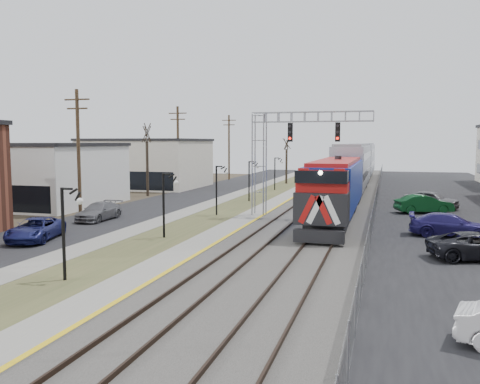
% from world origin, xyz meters
% --- Properties ---
extents(ground, '(160.00, 160.00, 0.00)m').
position_xyz_m(ground, '(0.00, 0.00, 0.00)').
color(ground, '#473D2D').
rests_on(ground, ground).
extents(street_west, '(7.00, 120.00, 0.04)m').
position_xyz_m(street_west, '(-11.50, 35.00, 0.02)').
color(street_west, black).
rests_on(street_west, ground).
extents(sidewalk, '(2.00, 120.00, 0.08)m').
position_xyz_m(sidewalk, '(-7.00, 35.00, 0.04)').
color(sidewalk, gray).
rests_on(sidewalk, ground).
extents(grass_median, '(4.00, 120.00, 0.06)m').
position_xyz_m(grass_median, '(-4.00, 35.00, 0.03)').
color(grass_median, '#424B28').
rests_on(grass_median, ground).
extents(platform, '(2.00, 120.00, 0.24)m').
position_xyz_m(platform, '(-1.00, 35.00, 0.12)').
color(platform, gray).
rests_on(platform, ground).
extents(ballast_bed, '(8.00, 120.00, 0.20)m').
position_xyz_m(ballast_bed, '(4.00, 35.00, 0.10)').
color(ballast_bed, '#595651').
rests_on(ballast_bed, ground).
extents(parking_lot, '(16.00, 120.00, 0.04)m').
position_xyz_m(parking_lot, '(16.00, 35.00, 0.02)').
color(parking_lot, black).
rests_on(parking_lot, ground).
extents(platform_edge, '(0.24, 120.00, 0.01)m').
position_xyz_m(platform_edge, '(-0.12, 35.00, 0.24)').
color(platform_edge, gold).
rests_on(platform_edge, platform).
extents(track_near, '(1.58, 120.00, 0.15)m').
position_xyz_m(track_near, '(2.00, 35.00, 0.28)').
color(track_near, '#2D2119').
rests_on(track_near, ballast_bed).
extents(track_far, '(1.58, 120.00, 0.15)m').
position_xyz_m(track_far, '(5.50, 35.00, 0.28)').
color(track_far, '#2D2119').
rests_on(track_far, ballast_bed).
extents(train, '(3.00, 63.05, 5.33)m').
position_xyz_m(train, '(5.50, 50.46, 2.88)').
color(train, navy).
rests_on(train, ground).
extents(signal_gantry, '(9.00, 1.07, 8.15)m').
position_xyz_m(signal_gantry, '(1.22, 27.99, 5.59)').
color(signal_gantry, gray).
rests_on(signal_gantry, ground).
extents(lampposts, '(0.14, 62.14, 4.00)m').
position_xyz_m(lampposts, '(-4.00, 18.29, 2.00)').
color(lampposts, black).
rests_on(lampposts, ground).
extents(utility_poles, '(0.28, 80.28, 10.00)m').
position_xyz_m(utility_poles, '(-14.50, 25.00, 5.00)').
color(utility_poles, '#4C3823').
rests_on(utility_poles, ground).
extents(fence, '(0.04, 120.00, 1.60)m').
position_xyz_m(fence, '(8.20, 35.00, 0.80)').
color(fence, gray).
rests_on(fence, ground).
extents(buildings_west, '(14.00, 67.00, 7.00)m').
position_xyz_m(buildings_west, '(-21.00, 24.21, 3.01)').
color(buildings_west, beige).
rests_on(buildings_west, ground).
extents(bare_trees, '(12.30, 42.30, 5.95)m').
position_xyz_m(bare_trees, '(-12.66, 38.91, 2.70)').
color(bare_trees, '#382D23').
rests_on(bare_trees, ground).
extents(car_lot_c, '(5.33, 3.47, 1.36)m').
position_xyz_m(car_lot_c, '(13.53, 17.08, 0.68)').
color(car_lot_c, black).
rests_on(car_lot_c, ground).
extents(car_lot_d, '(5.00, 2.19, 1.43)m').
position_xyz_m(car_lot_d, '(12.90, 23.32, 0.72)').
color(car_lot_d, navy).
rests_on(car_lot_d, ground).
extents(car_lot_e, '(5.07, 3.41, 1.60)m').
position_xyz_m(car_lot_e, '(12.82, 36.96, 0.80)').
color(car_lot_e, slate).
rests_on(car_lot_e, ground).
extents(car_lot_f, '(4.86, 3.02, 1.51)m').
position_xyz_m(car_lot_f, '(12.03, 33.88, 0.76)').
color(car_lot_f, '#0E481F').
rests_on(car_lot_f, ground).
extents(car_street_a, '(3.35, 5.18, 1.33)m').
position_xyz_m(car_street_a, '(-11.03, 15.15, 0.66)').
color(car_street_a, navy).
rests_on(car_street_a, ground).
extents(car_street_b, '(1.87, 4.57, 1.33)m').
position_xyz_m(car_street_b, '(-11.66, 23.13, 0.66)').
color(car_street_b, slate).
rests_on(car_street_b, ground).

